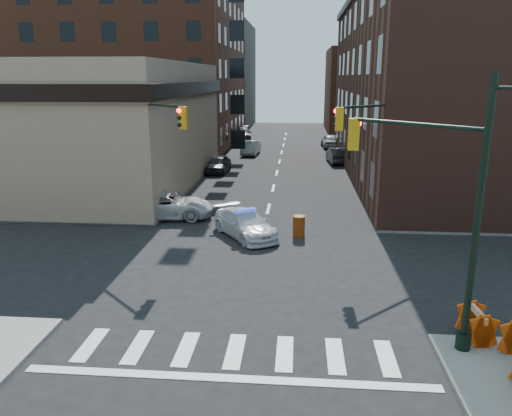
% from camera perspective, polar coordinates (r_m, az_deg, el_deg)
% --- Properties ---
extents(ground, '(140.00, 140.00, 0.00)m').
position_cam_1_polar(ground, '(21.74, -0.17, -6.87)').
color(ground, black).
rests_on(ground, ground).
extents(sidewalk_nw, '(34.00, 54.50, 0.15)m').
position_cam_1_polar(sidewalk_nw, '(58.92, -20.20, 6.15)').
color(sidewalk_nw, gray).
rests_on(sidewalk_nw, ground).
extents(sidewalk_ne, '(34.00, 54.50, 0.15)m').
position_cam_1_polar(sidewalk_ne, '(57.53, 26.55, 5.31)').
color(sidewalk_ne, gray).
rests_on(sidewalk_ne, ground).
extents(bank_building, '(22.00, 22.00, 9.00)m').
position_cam_1_polar(bank_building, '(41.30, -22.50, 8.80)').
color(bank_building, '#937C60').
rests_on(bank_building, ground).
extents(apartment_block, '(25.00, 25.00, 24.00)m').
position_cam_1_polar(apartment_block, '(63.57, -14.49, 17.95)').
color(apartment_block, brown).
rests_on(apartment_block, ground).
extents(commercial_row_ne, '(14.00, 34.00, 14.00)m').
position_cam_1_polar(commercial_row_ne, '(44.09, 20.09, 12.60)').
color(commercial_row_ne, '#4F2A1F').
rests_on(commercial_row_ne, ground).
extents(filler_nw, '(20.00, 18.00, 16.00)m').
position_cam_1_polar(filler_nw, '(84.02, -7.63, 14.67)').
color(filler_nw, brown).
rests_on(filler_nw, ground).
extents(filler_ne, '(16.00, 16.00, 12.00)m').
position_cam_1_polar(filler_ne, '(79.10, 14.09, 12.92)').
color(filler_ne, brown).
rests_on(filler_ne, ground).
extents(signal_pole_se, '(5.40, 5.27, 8.00)m').
position_cam_1_polar(signal_pole_se, '(15.59, 20.61, 1.19)').
color(signal_pole_se, black).
rests_on(signal_pole_se, sidewalk_se).
extents(signal_pole_nw, '(3.58, 3.67, 8.00)m').
position_cam_1_polar(signal_pole_nw, '(26.83, -11.79, 6.59)').
color(signal_pole_nw, black).
rests_on(signal_pole_nw, sidewalk_nw).
extents(signal_pole_ne, '(3.67, 3.58, 8.00)m').
position_cam_1_polar(signal_pole_ne, '(26.06, 13.85, 6.24)').
color(signal_pole_ne, black).
rests_on(signal_pole_ne, sidewalk_ne).
extents(tree_ne_near, '(3.00, 3.00, 4.85)m').
position_cam_1_polar(tree_ne_near, '(46.70, 12.00, 8.92)').
color(tree_ne_near, black).
rests_on(tree_ne_near, sidewalk_ne).
extents(tree_ne_far, '(3.00, 3.00, 4.85)m').
position_cam_1_polar(tree_ne_far, '(54.61, 11.00, 9.78)').
color(tree_ne_far, black).
rests_on(tree_ne_far, sidewalk_ne).
extents(police_car, '(4.14, 4.88, 1.34)m').
position_cam_1_polar(police_car, '(25.69, -1.24, -1.84)').
color(police_car, silver).
rests_on(police_car, ground).
extents(pickup, '(5.62, 3.01, 1.50)m').
position_cam_1_polar(pickup, '(29.53, -10.17, 0.31)').
color(pickup, silver).
rests_on(pickup, ground).
extents(parked_car_wnear, '(1.98, 4.35, 1.45)m').
position_cam_1_polar(parked_car_wnear, '(43.16, -4.33, 5.02)').
color(parked_car_wnear, black).
rests_on(parked_car_wnear, ground).
extents(parked_car_wfar, '(1.82, 4.49, 1.45)m').
position_cam_1_polar(parked_car_wfar, '(53.03, -0.60, 6.89)').
color(parked_car_wfar, gray).
rests_on(parked_car_wfar, ground).
extents(parked_car_wdeep, '(2.88, 5.88, 1.65)m').
position_cam_1_polar(parked_car_wdeep, '(65.51, -1.59, 8.49)').
color(parked_car_wdeep, black).
rests_on(parked_car_wdeep, ground).
extents(parked_car_enear, '(2.00, 4.61, 1.47)m').
position_cam_1_polar(parked_car_enear, '(48.42, 9.25, 5.96)').
color(parked_car_enear, black).
rests_on(parked_car_enear, ground).
extents(parked_car_efar, '(2.15, 4.80, 1.60)m').
position_cam_1_polar(parked_car_efar, '(58.95, 8.50, 7.61)').
color(parked_car_efar, '#989AA0').
rests_on(parked_car_efar, ground).
extents(pedestrian_a, '(0.73, 0.54, 1.81)m').
position_cam_1_polar(pedestrian_a, '(31.81, -13.95, 1.70)').
color(pedestrian_a, black).
rests_on(pedestrian_a, sidewalk_nw).
extents(pedestrian_b, '(1.21, 1.13, 1.99)m').
position_cam_1_polar(pedestrian_b, '(31.86, -19.12, 1.51)').
color(pedestrian_b, black).
rests_on(pedestrian_b, sidewalk_nw).
extents(pedestrian_c, '(1.10, 0.59, 1.78)m').
position_cam_1_polar(pedestrian_c, '(31.84, -22.95, 0.94)').
color(pedestrian_c, '#202330').
rests_on(pedestrian_c, sidewalk_nw).
extents(barrel_road, '(0.73, 0.73, 1.10)m').
position_cam_1_polar(barrel_road, '(25.83, 4.92, -2.08)').
color(barrel_road, '#CF5C09').
rests_on(barrel_road, ground).
extents(barrel_bank, '(0.68, 0.68, 0.97)m').
position_cam_1_polar(barrel_bank, '(29.84, -8.72, -0.01)').
color(barrel_bank, orange).
rests_on(barrel_bank, ground).
extents(barricade_se_a, '(0.74, 1.37, 1.00)m').
position_cam_1_polar(barricade_se_a, '(17.14, 23.90, -12.06)').
color(barricade_se_a, '#EA520B').
rests_on(barricade_se_a, sidewalk_se).
extents(barricade_nw_a, '(1.14, 0.61, 0.84)m').
position_cam_1_polar(barricade_nw_a, '(30.38, -13.01, 0.21)').
color(barricade_nw_a, '#D7450A').
rests_on(barricade_nw_a, sidewalk_nw).
extents(barricade_nw_b, '(1.31, 0.83, 0.91)m').
position_cam_1_polar(barricade_nw_b, '(31.98, -20.83, 0.40)').
color(barricade_nw_b, orange).
rests_on(barricade_nw_b, sidewalk_nw).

